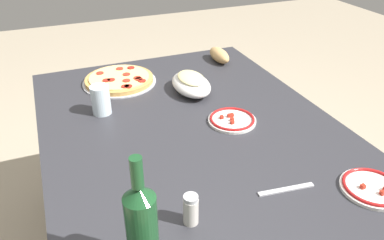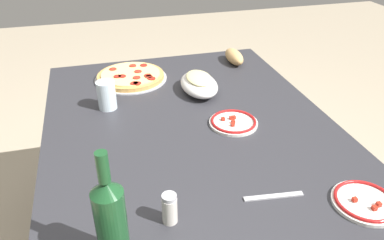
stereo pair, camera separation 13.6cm
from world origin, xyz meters
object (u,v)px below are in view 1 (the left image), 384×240
baked_pasta_dish (191,83)px  bread_loaf (219,55)px  dining_table (192,149)px  wine_bottle (142,227)px  spice_shaker (191,209)px  pepperoni_pizza (119,80)px  side_plate_near (372,188)px  side_plate_far (232,120)px  water_glass (101,100)px

baked_pasta_dish → bread_loaf: size_ratio=1.41×
dining_table → wine_bottle: bearing=148.0°
baked_pasta_dish → spice_shaker: bearing=158.2°
pepperoni_pizza → wine_bottle: bearing=170.8°
dining_table → side_plate_near: 0.63m
bread_loaf → side_plate_near: bearing=179.3°
wine_bottle → side_plate_far: (0.49, -0.47, -0.11)m
dining_table → baked_pasta_dish: (0.27, -0.10, 0.14)m
baked_pasta_dish → spice_shaker: (-0.70, 0.28, 0.00)m
bread_loaf → water_glass: bearing=115.7°
side_plate_near → water_glass: bearing=40.8°
dining_table → baked_pasta_dish: size_ratio=5.86×
pepperoni_pizza → spice_shaker: size_ratio=3.75×
pepperoni_pizza → side_plate_far: pepperoni_pizza is taller
baked_pasta_dish → spice_shaker: size_ratio=2.76×
pepperoni_pizza → side_plate_far: size_ratio=1.83×
pepperoni_pizza → side_plate_far: bearing=-147.6°
baked_pasta_dish → bread_loaf: baked_pasta_dish is taller
wine_bottle → water_glass: size_ratio=2.68×
pepperoni_pizza → wine_bottle: 1.00m
pepperoni_pizza → water_glass: (-0.25, 0.12, 0.04)m
bread_loaf → spice_shaker: (-0.96, 0.54, 0.01)m
pepperoni_pizza → water_glass: size_ratio=2.89×
bread_loaf → spice_shaker: 1.10m
side_plate_near → spice_shaker: (0.08, 0.53, 0.03)m
water_glass → pepperoni_pizza: bearing=-26.3°
dining_table → pepperoni_pizza: pepperoni_pizza is taller
baked_pasta_dish → wine_bottle: 0.89m
wine_bottle → water_glass: wine_bottle is taller
baked_pasta_dish → side_plate_near: bearing=-162.3°
baked_pasta_dish → side_plate_far: (-0.29, -0.05, -0.03)m
wine_bottle → bread_loaf: bearing=-33.1°
pepperoni_pizza → baked_pasta_dish: size_ratio=1.36×
wine_bottle → pepperoni_pizza: bearing=-9.2°
pepperoni_pizza → bread_loaf: 0.53m
wine_bottle → baked_pasta_dish: bearing=-28.5°
dining_table → side_plate_near: (-0.51, -0.35, 0.11)m
baked_pasta_dish → side_plate_near: baked_pasta_dish is taller
dining_table → water_glass: (0.23, 0.28, 0.15)m
pepperoni_pizza → side_plate_near: (-0.98, -0.51, -0.01)m
side_plate_far → side_plate_near: bearing=-157.9°
dining_table → pepperoni_pizza: (0.47, 0.16, 0.11)m
dining_table → side_plate_near: bearing=-145.4°
side_plate_far → spice_shaker: spice_shaker is taller
side_plate_far → dining_table: bearing=82.5°
water_glass → dining_table: bearing=-128.6°
wine_bottle → water_glass: 0.74m
pepperoni_pizza → side_plate_near: 1.10m
side_plate_far → bread_loaf: bread_loaf is taller
baked_pasta_dish → bread_loaf: (0.27, -0.26, -0.01)m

